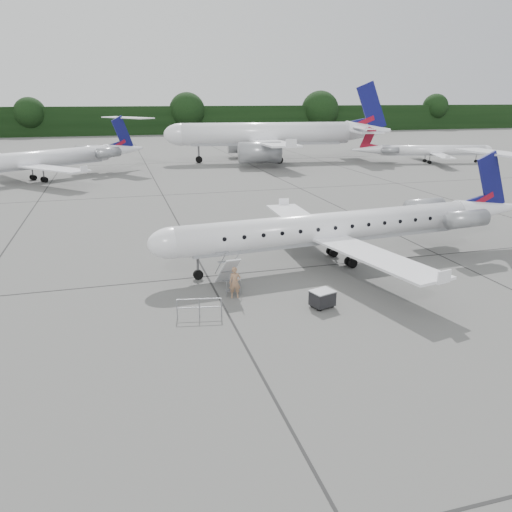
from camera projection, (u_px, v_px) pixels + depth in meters
name	position (u px, v px, depth m)	size (l,w,h in m)	color
ground	(327.00, 296.00, 27.73)	(320.00, 320.00, 0.00)	slate
treeline	(149.00, 120.00, 145.72)	(260.00, 4.00, 8.00)	black
main_regional_jet	(331.00, 213.00, 32.23)	(26.53, 19.10, 6.80)	white
airstair	(227.00, 272.00, 28.37)	(0.85, 2.37, 2.13)	white
passenger	(235.00, 283.00, 27.24)	(0.64, 0.42, 1.76)	#987153
safety_railing	(199.00, 308.00, 24.86)	(2.20, 0.08, 1.00)	gray
baggage_cart	(322.00, 299.00, 26.10)	(1.13, 0.91, 0.98)	black
bg_narrowbody	(266.00, 122.00, 83.21)	(36.14, 26.02, 12.97)	white
bg_regional_left	(27.00, 152.00, 63.50)	(29.86, 21.50, 7.83)	white
bg_regional_right	(434.00, 145.00, 82.63)	(22.28, 16.04, 5.84)	white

